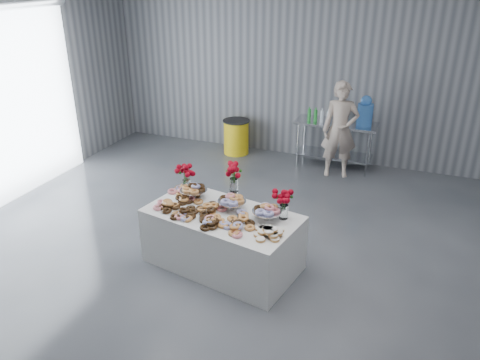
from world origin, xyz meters
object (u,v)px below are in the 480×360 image
Objects in this scene: water_jug at (365,112)px; person at (340,130)px; display_table at (222,239)px; trash_barrel at (236,137)px; prep_table at (335,136)px.

person is (-0.36, -0.35, -0.28)m from water_jug.
display_table reaches higher than trash_barrel.
person reaches higher than display_table.
water_jug is 0.58m from person.
display_table is 3.57m from person.
trash_barrel is at bearing 157.68° from person.
prep_table is at bearing 0.00° from trash_barrel.
prep_table reaches higher than trash_barrel.
person is 2.25m from trash_barrel.
prep_table is 2.13× the size of trash_barrel.
person is at bearing -9.28° from trash_barrel.
person reaches higher than water_jug.
person is (0.81, 3.44, 0.50)m from display_table.
prep_table is 2.71× the size of water_jug.
water_jug is 2.64m from trash_barrel.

